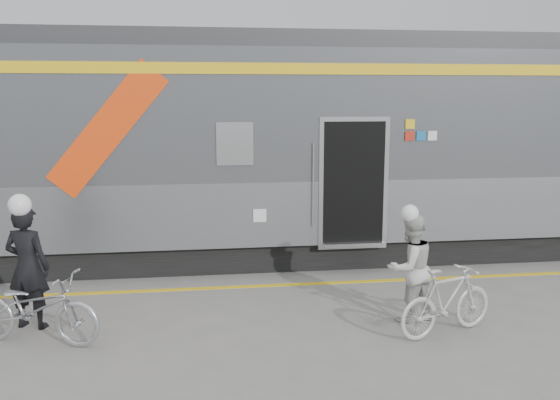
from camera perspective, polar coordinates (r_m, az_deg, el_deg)
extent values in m
plane|color=slate|center=(7.67, 2.20, -13.20)|extent=(90.00, 90.00, 0.00)
cube|color=black|center=(11.49, -5.70, -3.99)|extent=(24.00, 2.70, 0.50)
cube|color=#9EA0A5|center=(11.32, -5.77, -0.06)|extent=(24.00, 3.00, 1.10)
cube|color=slate|center=(11.15, -5.92, 8.32)|extent=(24.00, 3.00, 2.20)
cube|color=#38383A|center=(11.18, -6.04, 14.73)|extent=(24.00, 2.64, 0.30)
cube|color=yellow|center=(9.65, -5.69, 12.51)|extent=(24.00, 0.02, 0.18)
cube|color=#F1410E|center=(9.75, -16.29, 6.55)|extent=(1.96, 0.01, 2.19)
cube|color=black|center=(9.68, -4.38, 5.41)|extent=(0.55, 0.02, 0.65)
cube|color=black|center=(10.28, 6.81, 1.72)|extent=(1.05, 0.45, 2.10)
cube|color=silver|center=(10.07, 7.11, 1.54)|extent=(1.20, 0.02, 2.25)
cylinder|color=silver|center=(9.90, 3.22, 1.45)|extent=(0.04, 0.04, 1.40)
cube|color=silver|center=(10.24, 7.04, -4.20)|extent=(1.05, 0.25, 0.06)
cube|color=yellow|center=(10.26, 12.41, 7.15)|extent=(0.16, 0.01, 0.16)
cube|color=#B22614|center=(10.27, 12.37, 6.04)|extent=(0.16, 0.01, 0.16)
cube|color=#1863A0|center=(10.34, 13.42, 6.02)|extent=(0.16, 0.01, 0.16)
cube|color=silver|center=(10.42, 14.45, 6.01)|extent=(0.16, 0.01, 0.16)
cube|color=silver|center=(9.87, -1.96, -1.51)|extent=(0.22, 0.01, 0.22)
cube|color=yellow|center=(9.66, -0.02, -8.19)|extent=(24.00, 0.12, 0.01)
imported|color=black|center=(8.42, -23.13, -5.96)|extent=(0.69, 0.56, 1.65)
imported|color=#AAAEB2|center=(7.97, -22.58, -9.59)|extent=(1.83, 1.10, 0.91)
imported|color=beige|center=(8.23, 12.40, -6.39)|extent=(0.86, 0.77, 1.47)
imported|color=#B8B8B3|center=(7.94, 15.76, -9.34)|extent=(1.53, 0.90, 0.89)
sphere|color=white|center=(8.22, -23.59, 0.54)|extent=(0.29, 0.29, 0.29)
sphere|color=white|center=(8.03, 12.63, -0.55)|extent=(0.23, 0.23, 0.23)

